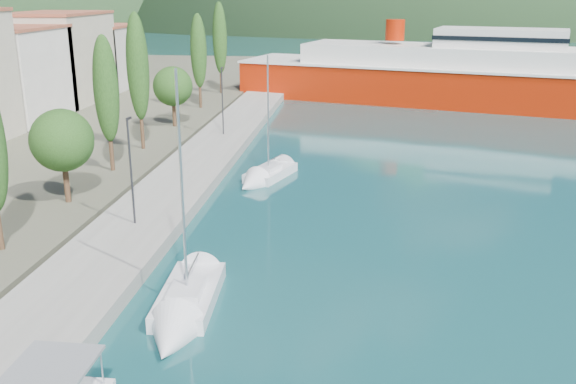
# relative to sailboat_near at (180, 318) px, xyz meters

# --- Properties ---
(ground) EXTENTS (1400.00, 1400.00, 0.00)m
(ground) POSITION_rel_sailboat_near_xyz_m (3.65, 113.97, -0.31)
(ground) COLOR #164A4D
(quay) EXTENTS (5.00, 88.00, 0.80)m
(quay) POSITION_rel_sailboat_near_xyz_m (-5.35, 19.97, 0.09)
(quay) COLOR gray
(quay) RESTS_ON ground
(tree_row) EXTENTS (3.88, 62.09, 11.35)m
(tree_row) POSITION_rel_sailboat_near_xyz_m (-10.96, 26.16, 5.61)
(tree_row) COLOR #47301E
(tree_row) RESTS_ON land_strip
(lamp_posts) EXTENTS (0.15, 45.86, 6.06)m
(lamp_posts) POSITION_rel_sailboat_near_xyz_m (-5.35, 10.17, 3.77)
(lamp_posts) COLOR #2D2D33
(lamp_posts) RESTS_ON quay
(sailboat_near) EXTENTS (2.83, 8.12, 11.49)m
(sailboat_near) POSITION_rel_sailboat_near_xyz_m (0.00, 0.00, 0.00)
(sailboat_near) COLOR silver
(sailboat_near) RESTS_ON ground
(sailboat_mid) EXTENTS (4.27, 7.09, 9.94)m
(sailboat_mid) POSITION_rel_sailboat_near_xyz_m (0.04, 20.92, -0.03)
(sailboat_mid) COLOR silver
(sailboat_mid) RESTS_ON ground
(ferry) EXTENTS (53.74, 24.93, 10.46)m
(ferry) POSITION_rel_sailboat_near_xyz_m (18.05, 57.23, 2.87)
(ferry) COLOR #A51C04
(ferry) RESTS_ON ground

